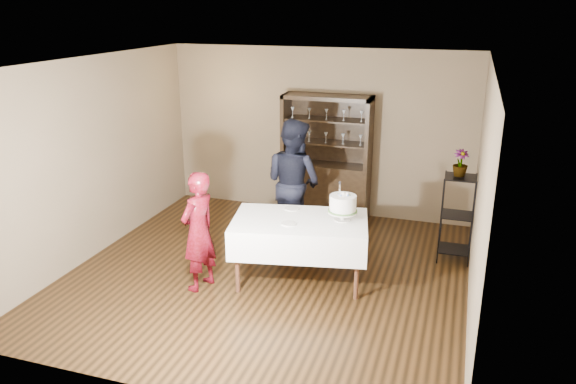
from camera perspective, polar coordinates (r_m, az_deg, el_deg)
name	(u,v)px	position (r m, az deg, el deg)	size (l,w,h in m)	color
floor	(267,274)	(7.39, -2.10, -8.28)	(5.00, 5.00, 0.00)	black
ceiling	(265,62)	(6.62, -2.38, 13.03)	(5.00, 5.00, 0.00)	silver
back_wall	(319,132)	(9.20, 3.14, 6.09)	(5.00, 0.02, 2.70)	brown
wall_left	(93,158)	(8.07, -19.19, 3.27)	(0.02, 5.00, 2.70)	brown
wall_right	(480,195)	(6.50, 18.94, -0.28)	(0.02, 5.00, 2.70)	brown
china_hutch	(326,178)	(9.09, 3.87, 1.45)	(1.40, 0.48, 2.00)	black
plant_etagere	(457,215)	(7.86, 16.80, -2.24)	(0.42, 0.42, 1.20)	black
cake_table	(300,234)	(6.97, 1.20, -4.29)	(1.81, 1.31, 0.83)	white
woman	(198,231)	(6.84, -9.09, -3.96)	(0.54, 0.36, 1.49)	#380605
man	(293,182)	(8.02, 0.54, 1.02)	(0.89, 0.70, 1.84)	black
cake	(343,205)	(6.83, 5.59, -1.30)	(0.38, 0.38, 0.50)	white
plate_near	(289,224)	(6.75, 0.08, -3.23)	(0.18, 0.18, 0.01)	white
plate_far	(292,209)	(7.23, 0.40, -1.69)	(0.19, 0.19, 0.01)	white
potted_plant	(461,163)	(7.67, 17.12, 2.83)	(0.20, 0.20, 0.35)	#467236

